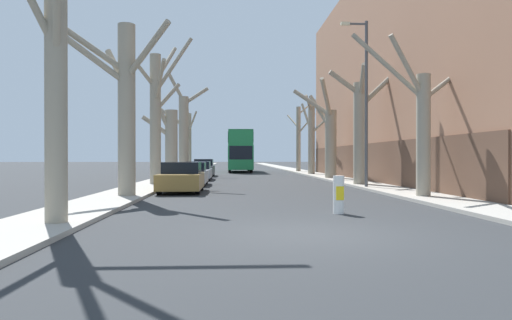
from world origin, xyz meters
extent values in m
plane|color=#2B2D30|center=(0.00, 0.00, 0.00)|extent=(300.00, 300.00, 0.00)
cube|color=#A39E93|center=(-6.10, 50.00, 0.06)|extent=(2.23, 120.00, 0.12)
cube|color=#A39E93|center=(6.10, 50.00, 0.06)|extent=(2.23, 120.00, 0.12)
cube|color=#93664C|center=(12.21, 20.50, 7.17)|extent=(10.00, 32.96, 14.35)
cube|color=brown|center=(7.19, 20.50, 1.25)|extent=(0.12, 32.30, 2.50)
cylinder|color=gray|center=(-5.64, 1.19, 3.12)|extent=(0.50, 0.50, 6.23)
cylinder|color=gray|center=(-5.71, 8.69, 3.43)|extent=(0.67, 0.67, 6.86)
cylinder|color=gray|center=(-4.79, 7.86, 5.64)|extent=(2.11, 1.92, 1.97)
cylinder|color=gray|center=(-6.16, 9.02, 5.14)|extent=(1.19, 0.97, 1.76)
cylinder|color=gray|center=(-6.90, 8.10, 5.79)|extent=(2.59, 1.44, 1.82)
cylinder|color=gray|center=(-6.74, 8.09, 5.31)|extent=(2.28, 1.47, 1.74)
cylinder|color=gray|center=(-5.83, 16.34, 3.70)|extent=(0.61, 0.61, 7.41)
cylinder|color=gray|center=(-4.84, 16.46, 6.82)|extent=(2.19, 0.47, 3.25)
cylinder|color=gray|center=(-5.41, 17.43, 7.06)|extent=(1.09, 2.40, 2.53)
cylinder|color=gray|center=(-6.46, 15.71, 6.37)|extent=(1.52, 1.52, 1.86)
cylinder|color=gray|center=(-5.20, 16.55, 5.01)|extent=(1.49, 0.67, 1.72)
cylinder|color=gray|center=(-5.41, 15.10, 5.71)|extent=(1.08, 2.66, 1.95)
cylinder|color=gray|center=(-5.82, 23.19, 2.49)|extent=(0.88, 0.88, 4.98)
cylinder|color=gray|center=(-6.37, 22.86, 4.45)|extent=(1.48, 1.05, 2.39)
cylinder|color=gray|center=(-6.80, 23.05, 3.78)|extent=(2.18, 0.61, 1.62)
cylinder|color=gray|center=(-6.56, 23.54, 4.72)|extent=(1.86, 1.10, 2.94)
cylinder|color=gray|center=(-5.74, 31.04, 3.49)|extent=(0.86, 0.86, 6.97)
cylinder|color=gray|center=(-7.04, 31.13, 5.33)|extent=(2.80, 0.49, 2.07)
cylinder|color=gray|center=(-4.69, 31.19, 7.06)|extent=(2.32, 0.62, 1.70)
cylinder|color=gray|center=(-6.36, 30.83, 7.73)|extent=(1.58, 0.80, 2.49)
cylinder|color=gray|center=(-5.91, 38.00, 3.09)|extent=(0.52, 0.52, 6.17)
cylinder|color=gray|center=(-6.48, 39.03, 5.19)|extent=(1.36, 2.24, 2.09)
cylinder|color=gray|center=(-6.11, 39.33, 6.42)|extent=(0.59, 2.77, 1.83)
cylinder|color=gray|center=(-5.45, 36.90, 5.22)|extent=(1.14, 2.38, 1.98)
cylinder|color=gray|center=(-5.90, 37.25, 4.00)|extent=(0.19, 1.61, 1.30)
cylinder|color=gray|center=(5.87, 7.78, 2.43)|extent=(0.54, 0.54, 4.85)
cylinder|color=gray|center=(6.97, 8.32, 4.61)|extent=(2.37, 1.30, 1.62)
cylinder|color=gray|center=(5.10, 7.45, 5.06)|extent=(1.76, 0.89, 2.36)
cylinder|color=gray|center=(4.59, 8.17, 5.23)|extent=(2.76, 1.01, 2.79)
cylinder|color=gray|center=(5.68, 15.69, 2.91)|extent=(0.78, 0.78, 5.81)
cylinder|color=gray|center=(4.78, 15.59, 5.76)|extent=(1.97, 0.49, 1.44)
cylinder|color=gray|center=(6.63, 15.64, 5.41)|extent=(2.11, 0.39, 2.02)
cylinder|color=gray|center=(5.55, 14.90, 5.74)|extent=(0.55, 1.82, 1.80)
cylinder|color=gray|center=(5.72, 23.44, 2.53)|extent=(0.83, 0.83, 5.06)
cylinder|color=gray|center=(5.16, 22.29, 5.72)|extent=(1.48, 2.62, 2.75)
cylinder|color=gray|center=(4.46, 24.03, 5.65)|extent=(2.79, 1.50, 2.17)
cylinder|color=gray|center=(5.12, 24.28, 4.99)|extent=(1.58, 2.02, 2.78)
cylinder|color=gray|center=(5.76, 31.57, 3.19)|extent=(0.61, 0.61, 6.37)
cylinder|color=gray|center=(5.43, 32.24, 5.24)|extent=(0.93, 1.59, 2.83)
cylinder|color=gray|center=(6.79, 30.87, 4.87)|extent=(2.30, 1.66, 2.30)
cylinder|color=gray|center=(5.40, 30.94, 6.38)|extent=(0.97, 1.51, 1.56)
cylinder|color=gray|center=(5.74, 39.34, 3.54)|extent=(0.48, 0.48, 7.07)
cylinder|color=gray|center=(6.51, 38.65, 5.22)|extent=(1.73, 1.58, 2.16)
cylinder|color=gray|center=(5.29, 40.42, 5.58)|extent=(1.08, 2.30, 1.67)
cylinder|color=gray|center=(6.68, 39.42, 7.07)|extent=(2.00, 0.34, 1.72)
cube|color=#1E7F47|center=(-0.57, 40.91, 1.60)|extent=(2.56, 10.32, 2.49)
cube|color=#1E7F47|center=(-0.57, 40.91, 3.58)|extent=(2.51, 10.11, 1.48)
cube|color=#1A6C3C|center=(-0.57, 40.91, 4.38)|extent=(2.51, 10.11, 0.12)
cube|color=black|center=(-0.57, 40.91, 2.07)|extent=(2.59, 9.08, 1.30)
cube|color=black|center=(-0.57, 40.91, 3.65)|extent=(2.59, 9.08, 1.12)
cube|color=black|center=(-0.57, 35.78, 2.07)|extent=(2.31, 0.06, 1.36)
cylinder|color=black|center=(-1.68, 37.82, 0.54)|extent=(0.30, 1.09, 1.09)
cylinder|color=black|center=(0.54, 37.82, 0.54)|extent=(0.30, 1.09, 1.09)
cylinder|color=black|center=(-1.68, 43.80, 0.54)|extent=(0.30, 1.09, 1.09)
cylinder|color=black|center=(0.54, 43.80, 0.54)|extent=(0.30, 1.09, 1.09)
cube|color=olive|center=(-3.89, 11.65, 0.53)|extent=(1.89, 4.03, 0.69)
cube|color=black|center=(-3.89, 11.89, 1.13)|extent=(1.66, 2.10, 0.52)
cylinder|color=black|center=(-4.72, 10.44, 0.33)|extent=(0.20, 0.66, 0.66)
cylinder|color=black|center=(-3.05, 10.44, 0.33)|extent=(0.20, 0.66, 0.66)
cylinder|color=black|center=(-4.72, 12.86, 0.33)|extent=(0.20, 0.66, 0.66)
cylinder|color=black|center=(-3.05, 12.86, 0.33)|extent=(0.20, 0.66, 0.66)
cube|color=#9EA3AD|center=(-3.89, 16.84, 0.49)|extent=(1.81, 4.03, 0.63)
cube|color=black|center=(-3.89, 17.08, 1.07)|extent=(1.59, 2.10, 0.52)
cylinder|color=black|center=(-4.68, 15.63, 0.34)|extent=(0.20, 0.68, 0.68)
cylinder|color=black|center=(-3.09, 15.63, 0.34)|extent=(0.20, 0.68, 0.68)
cylinder|color=black|center=(-4.68, 18.05, 0.34)|extent=(0.20, 0.68, 0.68)
cylinder|color=black|center=(-3.09, 18.05, 0.34)|extent=(0.20, 0.68, 0.68)
cube|color=#9EA3AD|center=(-3.89, 23.17, 0.48)|extent=(1.78, 4.44, 0.59)
cube|color=black|center=(-3.89, 23.43, 1.05)|extent=(1.57, 2.31, 0.55)
cylinder|color=black|center=(-4.67, 21.84, 0.32)|extent=(0.20, 0.65, 0.65)
cylinder|color=black|center=(-3.10, 21.84, 0.32)|extent=(0.20, 0.65, 0.65)
cylinder|color=black|center=(-4.67, 24.50, 0.32)|extent=(0.20, 0.65, 0.65)
cylinder|color=black|center=(-3.10, 24.50, 0.32)|extent=(0.20, 0.65, 0.65)
cube|color=#4C5156|center=(-3.89, 29.58, 0.53)|extent=(1.75, 4.08, 0.70)
cube|color=black|center=(-3.89, 29.82, 1.17)|extent=(1.54, 2.12, 0.58)
cylinder|color=black|center=(-4.65, 28.35, 0.31)|extent=(0.20, 0.62, 0.62)
cylinder|color=black|center=(-3.12, 28.35, 0.31)|extent=(0.20, 0.62, 0.62)
cylinder|color=black|center=(-4.65, 30.80, 0.31)|extent=(0.20, 0.62, 0.62)
cylinder|color=black|center=(-3.12, 30.80, 0.31)|extent=(0.20, 0.62, 0.62)
cylinder|color=#4C4F54|center=(5.31, 13.37, 4.28)|extent=(0.16, 0.16, 8.57)
cylinder|color=#4C4F54|center=(4.76, 13.37, 8.42)|extent=(1.10, 0.11, 0.11)
cube|color=beige|center=(4.21, 13.37, 8.42)|extent=(0.44, 0.20, 0.16)
cylinder|color=white|center=(1.48, 3.39, 0.54)|extent=(0.32, 0.32, 1.09)
cube|color=yellow|center=(1.48, 3.22, 0.60)|extent=(0.22, 0.01, 0.39)
camera|label=1|loc=(-1.64, -9.55, 1.62)|focal=32.00mm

